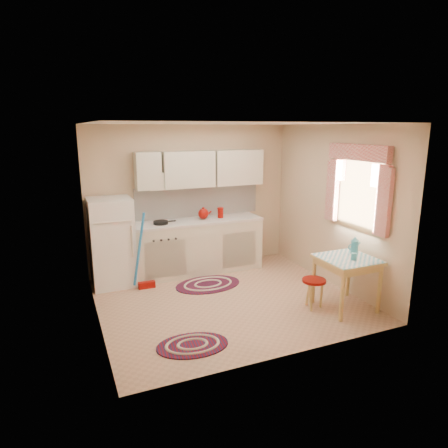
{
  "coord_description": "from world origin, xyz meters",
  "views": [
    {
      "loc": [
        -2.16,
        -4.95,
        2.45
      ],
      "look_at": [
        0.05,
        0.25,
        1.08
      ],
      "focal_mm": 32.0,
      "sensor_mm": 36.0,
      "label": 1
    }
  ],
  "objects_px": {
    "fridge": "(112,242)",
    "table": "(346,283)",
    "base_cabinets": "(197,247)",
    "stool": "(313,294)"
  },
  "relations": [
    {
      "from": "base_cabinets",
      "to": "stool",
      "type": "bearing_deg",
      "value": -63.32
    },
    {
      "from": "table",
      "to": "fridge",
      "type": "bearing_deg",
      "value": 143.15
    },
    {
      "from": "stool",
      "to": "base_cabinets",
      "type": "bearing_deg",
      "value": 116.68
    },
    {
      "from": "base_cabinets",
      "to": "stool",
      "type": "distance_m",
      "value": 2.26
    },
    {
      "from": "fridge",
      "to": "stool",
      "type": "relative_size",
      "value": 3.33
    },
    {
      "from": "fridge",
      "to": "table",
      "type": "bearing_deg",
      "value": -36.85
    },
    {
      "from": "fridge",
      "to": "table",
      "type": "relative_size",
      "value": 1.94
    },
    {
      "from": "base_cabinets",
      "to": "fridge",
      "type": "bearing_deg",
      "value": -177.97
    },
    {
      "from": "fridge",
      "to": "base_cabinets",
      "type": "height_order",
      "value": "fridge"
    },
    {
      "from": "fridge",
      "to": "base_cabinets",
      "type": "distance_m",
      "value": 1.44
    }
  ]
}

